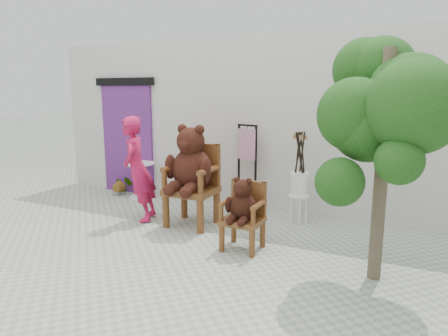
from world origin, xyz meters
name	(u,v)px	position (x,y,z in m)	size (l,w,h in m)	color
ground_plane	(193,266)	(0.00, 0.00, 0.00)	(60.00, 60.00, 0.00)	#A0A594
back_wall	(277,123)	(0.00, 3.10, 1.50)	(9.00, 1.00, 3.00)	beige
doorway	(128,136)	(-3.00, 2.58, 1.16)	(1.40, 0.11, 2.33)	#5C246D
chair_big	(192,169)	(-0.78, 1.33, 0.89)	(0.76, 0.83, 1.57)	#502A11
chair_small	(243,207)	(0.32, 0.77, 0.57)	(0.51, 0.52, 0.97)	#502A11
person	(138,169)	(-1.67, 1.16, 0.84)	(0.61, 0.40, 1.67)	#B71647
cafe_table	(140,176)	(-2.50, 2.28, 0.44)	(0.60, 0.60, 0.70)	white
display_stand	(247,179)	(-0.28, 2.35, 0.58)	(0.53, 0.45, 1.51)	black
stool_bucket	(299,183)	(0.70, 2.15, 0.64)	(0.32, 0.32, 1.45)	white
tree	(384,106)	(1.96, 0.60, 1.91)	(1.40, 1.56, 2.66)	#423727
potted_plant	(121,184)	(-3.03, 2.35, 0.20)	(0.36, 0.31, 0.40)	#10340E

